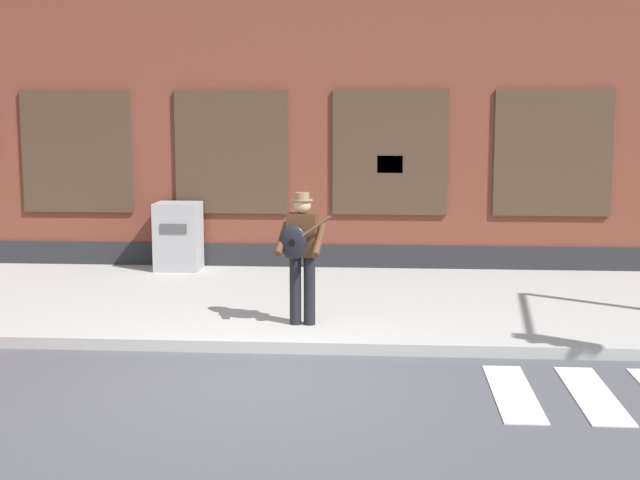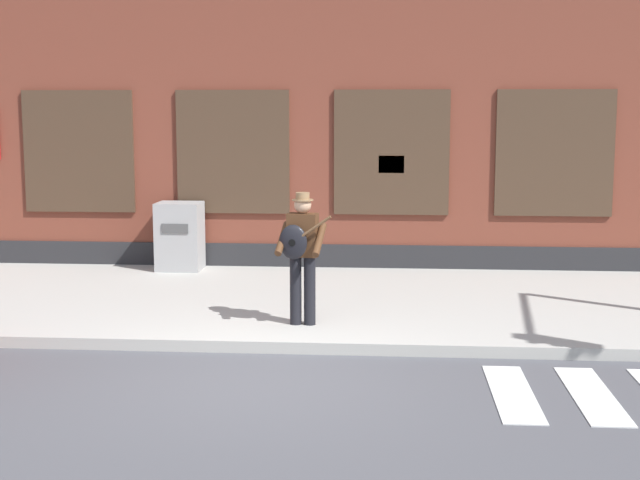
# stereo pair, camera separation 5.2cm
# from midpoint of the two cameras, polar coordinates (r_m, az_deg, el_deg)

# --- Properties ---
(ground_plane) EXTENTS (160.00, 160.00, 0.00)m
(ground_plane) POSITION_cam_midpoint_polar(r_m,az_deg,el_deg) (9.65, -3.98, -9.02)
(ground_plane) COLOR #4C4C51
(sidewalk) EXTENTS (28.00, 5.24, 0.14)m
(sidewalk) POSITION_cam_midpoint_polar(r_m,az_deg,el_deg) (13.21, -1.68, -3.98)
(sidewalk) COLOR #ADAAA3
(sidewalk) RESTS_ON ground
(building_backdrop) EXTENTS (28.00, 4.06, 6.83)m
(building_backdrop) POSITION_cam_midpoint_polar(r_m,az_deg,el_deg) (17.52, -0.15, 10.00)
(building_backdrop) COLOR brown
(building_backdrop) RESTS_ON ground
(busker) EXTENTS (0.72, 0.59, 1.70)m
(busker) POSITION_cam_midpoint_polar(r_m,az_deg,el_deg) (11.31, -1.36, -0.64)
(busker) COLOR black
(busker) RESTS_ON sidewalk
(utility_box) EXTENTS (0.76, 0.68, 1.17)m
(utility_box) POSITION_cam_midpoint_polar(r_m,az_deg,el_deg) (15.58, -9.15, 0.24)
(utility_box) COLOR #9E9E9E
(utility_box) RESTS_ON sidewalk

